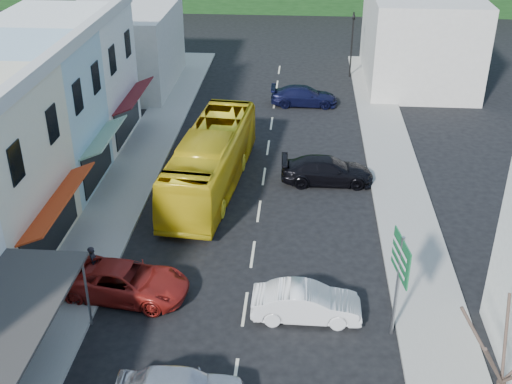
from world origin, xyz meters
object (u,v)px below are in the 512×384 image
at_px(traffic_signal, 352,45).
at_px(pedestrian_left, 94,262).
at_px(car_red, 126,282).
at_px(street_tree, 501,382).
at_px(car_white, 306,303).
at_px(direction_sign, 397,287).
at_px(bus, 211,162).

bearing_deg(traffic_signal, pedestrian_left, 51.98).
xyz_separation_m(car_red, street_tree, (12.89, -7.39, 2.67)).
height_order(car_red, pedestrian_left, pedestrian_left).
relative_size(car_white, traffic_signal, 0.84).
relative_size(car_white, pedestrian_left, 2.59).
bearing_deg(car_red, direction_sign, -90.49).
bearing_deg(direction_sign, pedestrian_left, 159.47).
xyz_separation_m(car_red, direction_sign, (10.80, -1.55, 1.50)).
height_order(car_red, direction_sign, direction_sign).
bearing_deg(direction_sign, bus, 117.51).
height_order(car_white, traffic_signal, traffic_signal).
height_order(pedestrian_left, direction_sign, direction_sign).
relative_size(pedestrian_left, direction_sign, 0.39).
bearing_deg(car_white, car_red, 83.38).
bearing_deg(traffic_signal, car_white, 68.92).
bearing_deg(pedestrian_left, car_red, -128.99).
bearing_deg(car_white, pedestrian_left, 78.83).
xyz_separation_m(bus, direction_sign, (8.59, -11.50, 0.65)).
xyz_separation_m(bus, car_white, (5.27, -10.80, -0.85)).
height_order(bus, street_tree, street_tree).
distance_m(car_white, pedestrian_left, 9.28).
bearing_deg(car_white, direction_sign, -102.00).
relative_size(car_white, street_tree, 0.65).
distance_m(direction_sign, traffic_signal, 31.64).
xyz_separation_m(street_tree, traffic_signal, (-2.06, 37.47, -0.75)).
distance_m(car_red, street_tree, 15.10).
relative_size(car_red, street_tree, 0.68).
height_order(direction_sign, street_tree, street_tree).
bearing_deg(car_white, street_tree, -140.47).
distance_m(bus, traffic_signal, 21.93).
bearing_deg(pedestrian_left, street_tree, -129.08).
bearing_deg(car_white, bus, 25.89).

